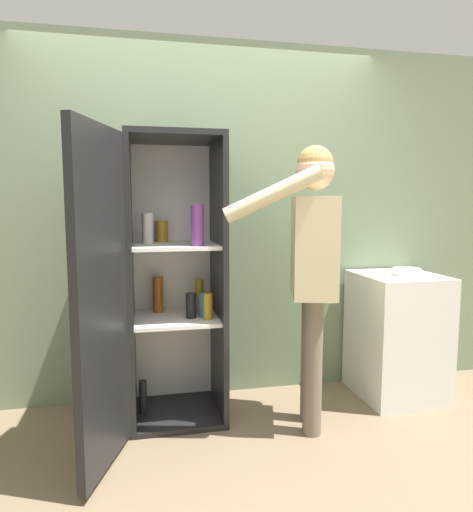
# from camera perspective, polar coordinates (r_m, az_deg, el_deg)

# --- Properties ---
(ground_plane) EXTENTS (12.00, 12.00, 0.00)m
(ground_plane) POSITION_cam_1_polar(r_m,az_deg,el_deg) (2.74, -0.69, -24.43)
(ground_plane) COLOR #7A664C
(wall_back) EXTENTS (7.00, 0.06, 2.55)m
(wall_back) POSITION_cam_1_polar(r_m,az_deg,el_deg) (3.31, -4.05, 4.25)
(wall_back) COLOR gray
(wall_back) RESTS_ON ground_plane
(refrigerator) EXTENTS (0.84, 1.15, 1.84)m
(refrigerator) POSITION_cam_1_polar(r_m,az_deg,el_deg) (2.90, -9.47, -3.24)
(refrigerator) COLOR black
(refrigerator) RESTS_ON ground_plane
(person) EXTENTS (0.77, 0.58, 1.75)m
(person) POSITION_cam_1_polar(r_m,az_deg,el_deg) (2.81, 9.40, 0.49)
(person) COLOR #726656
(person) RESTS_ON ground_plane
(counter) EXTENTS (0.56, 0.60, 0.90)m
(counter) POSITION_cam_1_polar(r_m,az_deg,el_deg) (3.58, 19.38, -9.33)
(counter) COLOR white
(counter) RESTS_ON ground_plane
(bowl) EXTENTS (0.19, 0.19, 0.05)m
(bowl) POSITION_cam_1_polar(r_m,az_deg,el_deg) (3.46, 20.50, -1.84)
(bowl) COLOR white
(bowl) RESTS_ON counter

